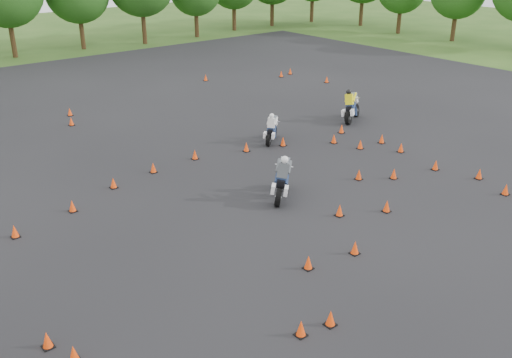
% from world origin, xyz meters
% --- Properties ---
extents(ground, '(140.00, 140.00, 0.00)m').
position_xyz_m(ground, '(0.00, 0.00, 0.00)').
color(ground, '#2D5119').
rests_on(ground, ground).
extents(asphalt_pad, '(62.00, 62.00, 0.00)m').
position_xyz_m(asphalt_pad, '(0.00, 6.00, 0.01)').
color(asphalt_pad, black).
rests_on(asphalt_pad, ground).
extents(treeline, '(87.43, 32.29, 10.24)m').
position_xyz_m(treeline, '(2.22, 34.24, 4.56)').
color(treeline, '#214F16').
rests_on(treeline, ground).
extents(traffic_cones, '(36.87, 33.00, 0.45)m').
position_xyz_m(traffic_cones, '(-0.15, 5.50, 0.23)').
color(traffic_cones, '#FF430A').
rests_on(traffic_cones, asphalt_pad).
extents(rider_grey, '(2.27, 2.20, 1.87)m').
position_xyz_m(rider_grey, '(1.32, 4.13, 0.94)').
color(rider_grey, '#494D51').
rests_on(rider_grey, ground).
extents(rider_yellow, '(2.49, 1.73, 1.86)m').
position_xyz_m(rider_yellow, '(11.53, 9.24, 0.94)').
color(rider_yellow, yellow).
rests_on(rider_yellow, ground).
extents(rider_white, '(1.97, 1.71, 1.55)m').
position_xyz_m(rider_white, '(5.52, 9.47, 0.78)').
color(rider_white, silver).
rests_on(rider_white, ground).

